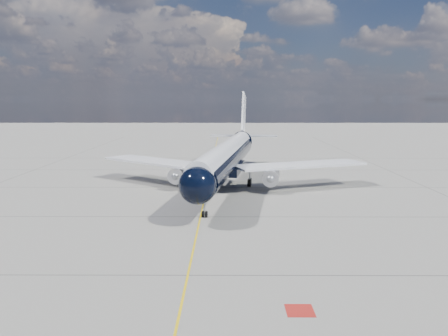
# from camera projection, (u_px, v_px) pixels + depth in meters

# --- Properties ---
(ground) EXTENTS (320.00, 320.00, 0.00)m
(ground) POSITION_uv_depth(u_px,v_px,m) (208.00, 181.00, 64.29)
(ground) COLOR gray
(ground) RESTS_ON ground
(taxiway_centerline) EXTENTS (0.16, 160.00, 0.01)m
(taxiway_centerline) POSITION_uv_depth(u_px,v_px,m) (207.00, 187.00, 59.35)
(taxiway_centerline) COLOR #DCB40B
(taxiway_centerline) RESTS_ON ground
(red_marking) EXTENTS (1.60, 1.60, 0.01)m
(red_marking) POSITION_uv_depth(u_px,v_px,m) (300.00, 311.00, 24.75)
(red_marking) COLOR maroon
(red_marking) RESTS_ON ground
(main_airliner) EXTENTS (37.51, 46.03, 13.32)m
(main_airliner) POSITION_uv_depth(u_px,v_px,m) (228.00, 156.00, 60.08)
(main_airliner) COLOR black
(main_airliner) RESTS_ON ground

